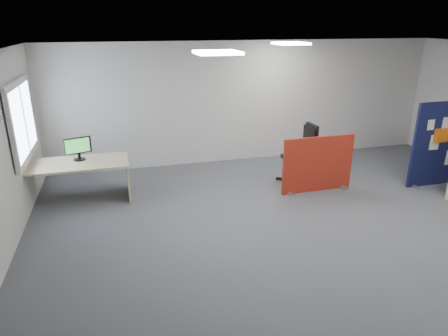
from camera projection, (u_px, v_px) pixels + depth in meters
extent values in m
plane|color=#56585E|center=(317.00, 226.00, 6.37)|extent=(9.00, 9.00, 0.00)
cube|color=white|center=(333.00, 51.00, 5.44)|extent=(9.00, 7.00, 0.02)
cube|color=silver|center=(249.00, 102.00, 9.08)|extent=(9.00, 0.02, 2.70)
cube|color=white|center=(22.00, 120.00, 6.56)|extent=(0.06, 1.70, 1.30)
cube|color=white|center=(24.00, 120.00, 6.56)|extent=(0.02, 1.50, 1.10)
cube|color=white|center=(217.00, 53.00, 5.54)|extent=(0.60, 0.60, 0.04)
cube|color=white|center=(291.00, 43.00, 7.84)|extent=(0.60, 0.60, 0.04)
cube|color=#A6A6AB|center=(413.00, 185.00, 7.91)|extent=(0.08, 0.30, 0.04)
cube|color=white|center=(431.00, 125.00, 7.49)|extent=(0.15, 0.01, 0.20)
cube|color=white|center=(447.00, 125.00, 7.59)|extent=(0.21, 0.01, 0.30)
cube|color=white|center=(435.00, 142.00, 7.65)|extent=(0.21, 0.01, 0.30)
cube|color=#DA610D|center=(441.00, 135.00, 7.58)|extent=(0.25, 0.10, 0.25)
cube|color=maroon|center=(318.00, 164.00, 7.54)|extent=(1.44, 0.09, 1.08)
cube|color=#A6A6AB|center=(289.00, 193.00, 7.58)|extent=(0.08, 0.30, 0.04)
cube|color=#A6A6AB|center=(342.00, 187.00, 7.86)|extent=(0.08, 0.30, 0.04)
cube|color=beige|center=(78.00, 163.00, 7.07)|extent=(1.75, 0.88, 0.03)
cube|color=beige|center=(29.00, 187.00, 6.98)|extent=(0.03, 0.81, 0.70)
cube|color=beige|center=(128.00, 178.00, 7.40)|extent=(0.03, 0.81, 0.70)
cube|color=beige|center=(80.00, 164.00, 7.49)|extent=(1.58, 0.02, 0.30)
cylinder|color=black|center=(80.00, 159.00, 7.19)|extent=(0.21, 0.21, 0.02)
cube|color=black|center=(79.00, 156.00, 7.17)|extent=(0.05, 0.04, 0.10)
cube|color=black|center=(78.00, 145.00, 7.10)|extent=(0.45, 0.17, 0.29)
cube|color=green|center=(78.00, 146.00, 7.08)|extent=(0.40, 0.13, 0.25)
cube|color=black|center=(306.00, 179.00, 8.15)|extent=(0.33, 0.06, 0.04)
cube|color=black|center=(294.00, 176.00, 8.31)|extent=(0.15, 0.33, 0.04)
cube|color=black|center=(284.00, 179.00, 8.17)|extent=(0.30, 0.23, 0.04)
cube|color=black|center=(290.00, 184.00, 7.91)|extent=(0.29, 0.24, 0.04)
cube|color=black|center=(304.00, 184.00, 7.90)|extent=(0.16, 0.33, 0.04)
cylinder|color=#A6A6AB|center=(296.00, 170.00, 8.01)|extent=(0.07, 0.07, 0.46)
cube|color=black|center=(297.00, 158.00, 7.92)|extent=(0.51, 0.51, 0.08)
cube|color=black|center=(309.00, 140.00, 7.87)|extent=(0.06, 0.46, 0.55)
cube|color=black|center=(312.00, 132.00, 7.82)|extent=(0.07, 0.42, 0.33)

